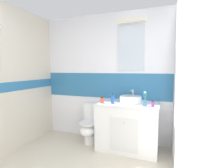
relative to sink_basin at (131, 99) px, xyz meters
The scene contains 9 objects.
wall_back_tiled 0.73m from the sink_basin, 154.66° to the left, with size 3.20×0.20×2.50m.
wall_right_plain 1.28m from the sink_basin, 51.97° to the right, with size 0.10×3.48×2.50m, color white.
vanity_cabinet 0.49m from the sink_basin, 136.34° to the right, with size 1.07×0.56×0.85m.
sink_basin is the anchor object (origin of this frame).
toilet 0.96m from the sink_basin, behind, with size 0.37×0.50×0.74m.
toothbrush_cup 0.34m from the sink_basin, 39.06° to the right, with size 0.07×0.07×0.23m.
soap_dispenser 0.34m from the sink_basin, 141.13° to the right, with size 0.06×0.06×0.18m.
lotion_bottle_short 0.51m from the sink_basin, 153.37° to the right, with size 0.06×0.06×0.11m.
perfume_flask_small 0.46m from the sink_basin, 31.46° to the right, with size 0.04×0.03×0.11m.
Camera 1 is at (1.08, -0.40, 1.43)m, focal length 23.98 mm.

